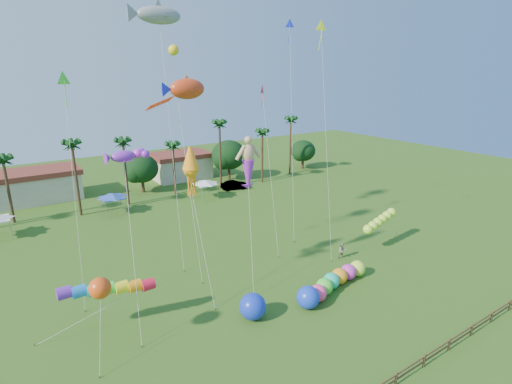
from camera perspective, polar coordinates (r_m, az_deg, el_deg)
ground at (r=32.84m, az=10.45°, el=-19.61°), size 160.00×160.00×0.00m
tree_line at (r=68.00m, az=-13.73°, el=3.60°), size 69.46×8.91×11.00m
buildings_row at (r=72.28m, az=-20.24°, el=1.94°), size 35.00×7.00×4.00m
tent_row at (r=58.60m, az=-19.68°, el=-0.59°), size 31.00×4.00×0.60m
fence at (r=29.52m, az=19.40°, el=-23.74°), size 36.12×0.12×1.00m
car_b at (r=68.06m, az=-3.09°, el=1.00°), size 4.80×2.69×1.50m
spectator_b at (r=44.22m, az=12.22°, el=-8.20°), size 1.08×0.98×1.82m
caterpillar_inflatable at (r=37.89m, az=10.53°, el=-12.73°), size 9.74×3.49×1.98m
blue_ball at (r=33.62m, az=-0.48°, el=-16.04°), size 2.21×2.21×2.21m
rainbow_tube at (r=33.12m, az=-18.07°, el=-13.30°), size 10.04×2.64×3.67m
green_worm at (r=45.67m, az=15.70°, el=-5.16°), size 9.96×2.35×3.36m
orange_ball_kite at (r=29.56m, az=-21.40°, el=-12.68°), size 2.04×2.92×6.13m
merman_kite at (r=35.98m, az=-1.12°, el=3.66°), size 2.69×4.09×13.47m
fish_kite at (r=39.16m, az=-9.78°, el=14.31°), size 5.25×5.81×18.85m
shark_kite at (r=44.08m, az=-13.68°, el=23.33°), size 6.16×8.05×25.73m
squid_kite at (r=34.67m, az=-9.28°, el=3.12°), size 1.77×5.26×13.35m
lobster_kite at (r=31.38m, az=-18.41°, el=4.83°), size 3.56×5.93×13.93m
delta_kite_red at (r=43.52m, az=0.94°, el=14.02°), size 1.50×5.02×18.08m
delta_kite_yellow at (r=41.96m, az=9.31°, el=21.78°), size 1.35×3.84×24.13m
delta_kite_green at (r=35.64m, az=-25.75°, el=13.89°), size 1.96×3.53×19.42m
delta_kite_blue at (r=48.23m, az=4.86°, el=22.16°), size 2.62×4.55×24.96m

